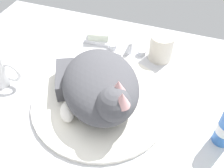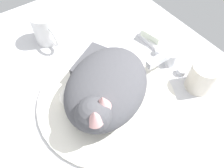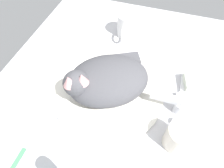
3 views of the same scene
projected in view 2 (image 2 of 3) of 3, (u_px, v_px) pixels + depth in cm
name	position (u px, v px, depth cm)	size (l,w,h in cm)	color
ground_plane	(107.00, 103.00, 61.13)	(110.00, 82.50, 3.00)	silver
sink_basin	(107.00, 99.00, 59.43)	(37.60, 37.60, 1.17)	white
faucet	(168.00, 59.00, 64.98)	(12.80, 11.52, 6.31)	silver
cat	(104.00, 88.00, 53.85)	(31.18, 32.28, 14.10)	#4C4C51
coffee_mug	(46.00, 28.00, 69.95)	(12.74, 8.29, 9.82)	white
rinse_cup	(202.00, 77.00, 59.28)	(7.46, 7.46, 8.56)	silver
soap_dish	(153.00, 38.00, 73.60)	(9.00, 6.40, 1.20)	white
soap_bar	(154.00, 34.00, 72.12)	(7.03, 4.86, 2.45)	silver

